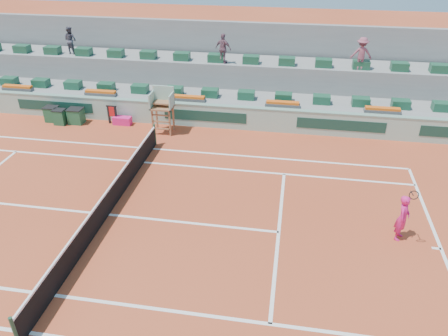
{
  "coord_description": "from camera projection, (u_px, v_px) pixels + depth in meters",
  "views": [
    {
      "loc": [
        6.51,
        -12.49,
        9.75
      ],
      "look_at": [
        4.0,
        2.5,
        1.0
      ],
      "focal_mm": 35.0,
      "sensor_mm": 36.0,
      "label": 1
    }
  ],
  "objects": [
    {
      "name": "player_bag",
      "position": [
        122.0,
        121.0,
        23.56
      ],
      "size": [
        0.98,
        0.43,
        0.43
      ],
      "primitive_type": "cube",
      "color": "#E41D76",
      "rests_on": "ground"
    },
    {
      "name": "seating_tier_upper",
      "position": [
        186.0,
        78.0,
        26.34
      ],
      "size": [
        36.0,
        2.4,
        2.6
      ],
      "primitive_type": "cube",
      "color": "gray",
      "rests_on": "ground"
    },
    {
      "name": "spectator_left",
      "position": [
        70.0,
        40.0,
        26.0
      ],
      "size": [
        0.91,
        0.79,
        1.59
      ],
      "primitive_type": "imported",
      "rotation": [
        0.0,
        0.0,
        2.86
      ],
      "color": "#464551",
      "rests_on": "seating_tier_upper"
    },
    {
      "name": "ground",
      "position": [
        109.0,
        215.0,
        16.48
      ],
      "size": [
        90.0,
        90.0,
        0.0
      ],
      "primitive_type": "plane",
      "color": "#A53D20",
      "rests_on": "ground"
    },
    {
      "name": "seat_row_lower",
      "position": [
        175.0,
        91.0,
        24.15
      ],
      "size": [
        32.9,
        0.6,
        0.44
      ],
      "color": "#184A31",
      "rests_on": "seating_tier_lower"
    },
    {
      "name": "seating_tier_lower",
      "position": [
        179.0,
        99.0,
        25.32
      ],
      "size": [
        36.0,
        4.0,
        1.2
      ],
      "primitive_type": "cube",
      "color": "gray",
      "rests_on": "ground"
    },
    {
      "name": "towel_rack",
      "position": [
        112.0,
        113.0,
        23.47
      ],
      "size": [
        0.58,
        0.1,
        1.03
      ],
      "color": "black",
      "rests_on": "ground"
    },
    {
      "name": "seat_row_upper",
      "position": [
        182.0,
        56.0,
        25.07
      ],
      "size": [
        32.9,
        0.6,
        0.44
      ],
      "color": "#184A31",
      "rests_on": "seating_tier_upper"
    },
    {
      "name": "spectator_right",
      "position": [
        361.0,
        54.0,
        23.19
      ],
      "size": [
        1.12,
        0.66,
        1.72
      ],
      "primitive_type": "imported",
      "rotation": [
        0.0,
        0.0,
        3.16
      ],
      "color": "#8D4655",
      "rests_on": "seating_tier_upper"
    },
    {
      "name": "advertising_hoarding",
      "position": [
        169.0,
        113.0,
        23.42
      ],
      "size": [
        36.0,
        0.34,
        1.26
      ],
      "color": "#91B6A2",
      "rests_on": "ground"
    },
    {
      "name": "drink_cooler_a",
      "position": [
        76.0,
        116.0,
        23.6
      ],
      "size": [
        0.79,
        0.68,
        0.84
      ],
      "color": "#1A4E2F",
      "rests_on": "ground"
    },
    {
      "name": "tennis_player",
      "position": [
        403.0,
        218.0,
        14.87
      ],
      "size": [
        0.63,
        0.93,
        2.28
      ],
      "color": "#E41D76",
      "rests_on": "ground"
    },
    {
      "name": "stadium_back_wall",
      "position": [
        191.0,
        56.0,
        27.26
      ],
      "size": [
        36.0,
        0.4,
        4.4
      ],
      "primitive_type": "cube",
      "color": "gray",
      "rests_on": "ground"
    },
    {
      "name": "court_lines",
      "position": [
        109.0,
        215.0,
        16.48
      ],
      "size": [
        23.89,
        11.09,
        0.01
      ],
      "color": "white",
      "rests_on": "ground"
    },
    {
      "name": "spectator_mid",
      "position": [
        223.0,
        49.0,
        24.2
      ],
      "size": [
        1.05,
        0.71,
        1.65
      ],
      "primitive_type": "imported",
      "rotation": [
        0.0,
        0.0,
        2.79
      ],
      "color": "#7D5362",
      "rests_on": "seating_tier_upper"
    },
    {
      "name": "drink_cooler_b",
      "position": [
        60.0,
        117.0,
        23.5
      ],
      "size": [
        0.63,
        0.55,
        0.84
      ],
      "color": "#1A4E2F",
      "rests_on": "ground"
    },
    {
      "name": "umpire_chair",
      "position": [
        163.0,
        104.0,
        22.12
      ],
      "size": [
        1.1,
        0.9,
        2.4
      ],
      "color": "brown",
      "rests_on": "ground"
    },
    {
      "name": "tennis_net",
      "position": [
        107.0,
        203.0,
        16.22
      ],
      "size": [
        0.1,
        11.97,
        1.1
      ],
      "color": "black",
      "rests_on": "ground"
    },
    {
      "name": "flower_planters",
      "position": [
        144.0,
        96.0,
        23.72
      ],
      "size": [
        26.8,
        0.36,
        0.28
      ],
      "color": "#505050",
      "rests_on": "seating_tier_lower"
    },
    {
      "name": "drink_cooler_c",
      "position": [
        52.0,
        114.0,
        23.84
      ],
      "size": [
        0.72,
        0.63,
        0.84
      ],
      "color": "#1A4E2F",
      "rests_on": "ground"
    }
  ]
}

